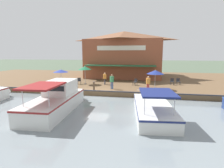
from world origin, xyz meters
TOP-DOWN VIEW (x-y plane):
  - ground_plane at (0.00, 0.00)m, footprint 220.00×220.00m
  - quay_deck at (-11.00, 0.00)m, footprint 22.00×56.00m
  - quay_edge_fender at (-0.10, 0.00)m, footprint 0.20×50.40m
  - waterfront_restaurant at (-13.18, 1.42)m, footprint 10.39×13.07m
  - patio_umbrella_far_corner at (-4.27, -2.77)m, footprint 1.74×1.74m
  - patio_umbrella_back_row at (-2.44, 6.30)m, footprint 1.95×1.95m
  - patio_umbrella_near_quay_edge at (-1.95, -5.09)m, footprint 1.85×1.85m
  - cafe_chair_beside_entrance at (-4.63, 3.94)m, footprint 0.59×0.59m
  - cafe_chair_far_corner_seat at (-4.11, -3.58)m, footprint 0.58×0.58m
  - cafe_chair_back_row_seat at (-5.81, 8.72)m, footprint 0.47×0.47m
  - cafe_chair_facing_river at (-6.09, 9.53)m, footprint 0.49×0.49m
  - person_at_quay_edge at (-4.47, -0.11)m, footprint 0.45×0.45m
  - person_mid_patio at (-1.37, 5.50)m, footprint 0.46×0.46m
  - person_near_entrance at (-1.63, 1.39)m, footprint 0.49×0.49m
  - motorboat_nearest_quay at (4.47, 5.70)m, footprint 8.01×3.23m
  - motorboat_distant_upstream at (4.86, -1.89)m, footprint 8.45×2.96m
  - mooring_post at (-0.35, -0.41)m, footprint 0.22×0.22m
  - tree_downstream_bank at (-18.23, 6.49)m, footprint 3.92×3.74m
  - tree_upstream_bank at (-17.60, 3.50)m, footprint 4.29×4.09m

SIDE VIEW (x-z plane):
  - ground_plane at x=0.00m, z-range 0.00..0.00m
  - quay_deck at x=-11.00m, z-range 0.00..0.60m
  - motorboat_nearest_quay at x=4.47m, z-range -0.47..1.70m
  - quay_edge_fender at x=-0.10m, z-range 0.60..0.70m
  - motorboat_distant_upstream at x=4.86m, z-range -0.29..2.20m
  - cafe_chair_beside_entrance at x=-4.63m, z-range 0.65..1.50m
  - cafe_chair_far_corner_seat at x=-4.11m, z-range 0.65..1.50m
  - cafe_chair_back_row_seat at x=-5.81m, z-range 0.65..1.50m
  - cafe_chair_facing_river at x=-6.09m, z-range 0.65..1.50m
  - mooring_post at x=-0.35m, z-range 0.61..1.62m
  - person_at_quay_edge at x=-4.47m, z-range 0.79..2.38m
  - person_mid_patio at x=-1.37m, z-range 0.80..2.43m
  - person_near_entrance at x=-1.63m, z-range 0.82..2.54m
  - patio_umbrella_near_quay_edge at x=-1.95m, z-range 1.48..3.65m
  - patio_umbrella_back_row at x=-2.44m, z-range 1.46..3.72m
  - patio_umbrella_far_corner at x=-4.27m, z-range 1.55..4.00m
  - waterfront_restaurant at x=-13.18m, z-range 0.66..8.55m
  - tree_downstream_bank at x=-18.23m, z-range 1.83..8.26m
  - tree_upstream_bank at x=-17.60m, z-range 2.11..9.47m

